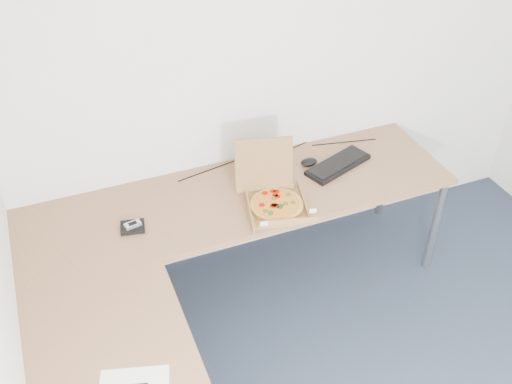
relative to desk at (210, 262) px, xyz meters
name	(u,v)px	position (x,y,z in m)	size (l,w,h in m)	color
room_shell	(497,269)	(0.82, -0.97, 0.55)	(3.50, 3.50, 2.50)	silver
desk	(210,262)	(0.00, 0.00, 0.00)	(2.50, 2.20, 0.73)	#946744
pizza_box	(275,201)	(0.47, 0.25, 0.07)	(0.33, 0.38, 0.33)	#9E713F
drinking_glass	(285,155)	(0.69, 0.62, 0.09)	(0.07, 0.07, 0.12)	white
keyboard	(338,165)	(0.97, 0.46, 0.04)	(0.43, 0.15, 0.03)	black
mouse	(309,162)	(0.82, 0.55, 0.05)	(0.11, 0.07, 0.04)	black
wallet	(133,227)	(-0.31, 0.36, 0.04)	(0.13, 0.11, 0.02)	black
phone	(133,225)	(-0.31, 0.36, 0.06)	(0.09, 0.04, 0.02)	#B2B5BA
dome_speaker	(261,155)	(0.57, 0.71, 0.07)	(0.09, 0.09, 0.07)	black
cable_bundle	(275,156)	(0.66, 0.71, 0.03)	(0.64, 0.04, 0.01)	black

